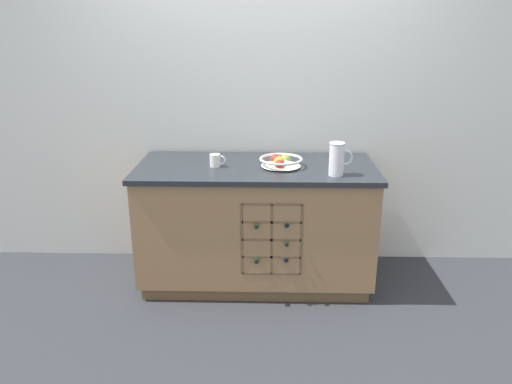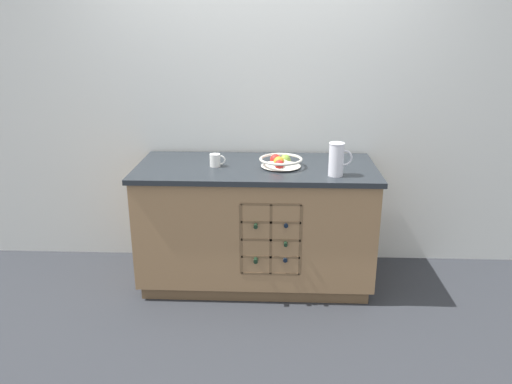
# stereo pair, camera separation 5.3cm
# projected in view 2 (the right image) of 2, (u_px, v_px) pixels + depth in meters

# --- Properties ---
(ground_plane) EXTENTS (14.00, 14.00, 0.00)m
(ground_plane) POSITION_uv_depth(u_px,v_px,m) (256.00, 278.00, 3.75)
(ground_plane) COLOR #2D3035
(back_wall) EXTENTS (4.40, 0.06, 2.55)m
(back_wall) POSITION_uv_depth(u_px,v_px,m) (258.00, 100.00, 3.74)
(back_wall) COLOR silver
(back_wall) RESTS_ON ground_plane
(kitchen_island) EXTENTS (1.66, 0.78, 0.88)m
(kitchen_island) POSITION_uv_depth(u_px,v_px,m) (256.00, 224.00, 3.60)
(kitchen_island) COLOR brown
(kitchen_island) RESTS_ON ground_plane
(fruit_bowl) EXTENTS (0.30, 0.30, 0.08)m
(fruit_bowl) POSITION_uv_depth(u_px,v_px,m) (281.00, 161.00, 3.42)
(fruit_bowl) COLOR silver
(fruit_bowl) RESTS_ON kitchen_island
(white_pitcher) EXTENTS (0.15, 0.10, 0.22)m
(white_pitcher) POSITION_uv_depth(u_px,v_px,m) (337.00, 159.00, 3.20)
(white_pitcher) COLOR white
(white_pitcher) RESTS_ON kitchen_island
(ceramic_mug) EXTENTS (0.11, 0.07, 0.09)m
(ceramic_mug) POSITION_uv_depth(u_px,v_px,m) (216.00, 160.00, 3.43)
(ceramic_mug) COLOR white
(ceramic_mug) RESTS_ON kitchen_island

